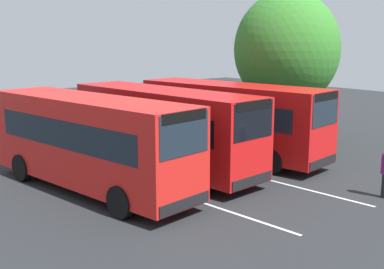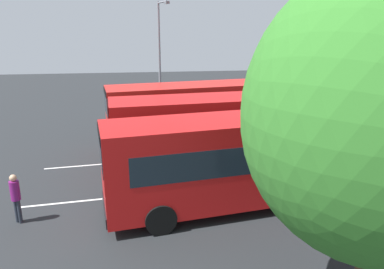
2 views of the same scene
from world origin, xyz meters
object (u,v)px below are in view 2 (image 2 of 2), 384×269
(bus_center_left, at_px, (214,130))
(street_lamp, at_px, (160,57))
(bus_far_left, at_px, (194,112))
(pedestrian, at_px, (15,194))
(bus_center_right, at_px, (234,159))

(bus_center_left, distance_m, street_lamp, 8.77)
(bus_far_left, distance_m, bus_center_left, 3.67)
(bus_far_left, bearing_deg, street_lamp, -79.23)
(bus_far_left, bearing_deg, pedestrian, 38.12)
(bus_center_right, bearing_deg, bus_center_left, -98.39)
(street_lamp, bearing_deg, bus_center_left, 3.95)
(bus_center_left, height_order, street_lamp, street_lamp)
(pedestrian, bearing_deg, bus_center_left, -27.03)
(bus_center_right, bearing_deg, pedestrian, -7.34)
(bus_center_left, relative_size, bus_center_right, 0.99)
(pedestrian, bearing_deg, bus_center_right, -53.45)
(bus_center_left, height_order, bus_center_right, same)
(bus_far_left, height_order, street_lamp, street_lamp)
(pedestrian, distance_m, street_lamp, 13.84)
(pedestrian, bearing_deg, street_lamp, 10.29)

